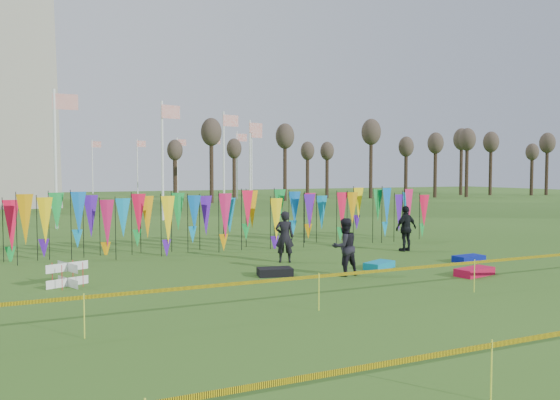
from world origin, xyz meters
name	(u,v)px	position (x,y,z in m)	size (l,w,h in m)	color
ground	(347,290)	(0.00, 0.00, 0.00)	(160.00, 160.00, 0.00)	#2E5417
banner_row	(246,214)	(0.28, 8.68, 1.50)	(18.64, 0.64, 2.38)	black
caution_tape_near	(375,273)	(-0.22, -1.72, 0.78)	(26.00, 0.02, 0.90)	yellow
tree_line	(384,148)	(32.00, 44.00, 6.17)	(53.92, 1.92, 7.84)	#38261C
box_kite	(68,275)	(-7.07, 3.59, 0.35)	(0.63, 0.63, 0.70)	red
person_left	(285,237)	(0.33, 4.86, 0.93)	(0.68, 0.50, 1.86)	black
person_mid	(345,247)	(1.00, 1.80, 0.91)	(0.89, 0.55, 1.82)	black
person_right	(406,228)	(6.07, 5.33, 0.94)	(1.10, 0.63, 1.88)	black
kite_bag_turquoise	(379,265)	(2.74, 2.40, 0.12)	(1.16, 0.58, 0.23)	#0C8CB7
kite_bag_blue	(469,259)	(6.49, 2.19, 0.12)	(1.13, 0.59, 0.24)	#091798
kite_bag_red	(474,272)	(4.76, 0.11, 0.12)	(1.34, 0.61, 0.25)	red
kite_bag_black	(275,272)	(-1.01, 2.67, 0.12)	(1.08, 0.62, 0.25)	black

